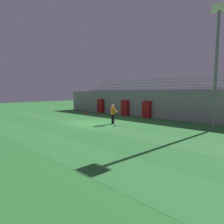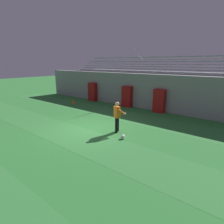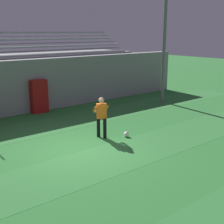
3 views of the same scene
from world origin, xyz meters
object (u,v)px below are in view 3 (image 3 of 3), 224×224
at_px(padding_pillar_gate_right, 39,96).
at_px(goalkeeper, 101,115).
at_px(floodlight_pole, 166,11).
at_px(soccer_ball, 126,134).

distance_m(padding_pillar_gate_right, goalkeeper, 5.29).
bearing_deg(padding_pillar_gate_right, floodlight_pole, -18.79).
bearing_deg(goalkeeper, padding_pillar_gate_right, 91.00).
bearing_deg(soccer_ball, floodlight_pole, 29.85).
xyz_separation_m(padding_pillar_gate_right, soccer_ball, (0.91, -5.89, -0.77)).
height_order(padding_pillar_gate_right, soccer_ball, padding_pillar_gate_right).
bearing_deg(soccer_ball, goalkeeper, 143.33).
height_order(padding_pillar_gate_right, goalkeeper, padding_pillar_gate_right).
distance_m(padding_pillar_gate_right, floodlight_pole, 8.64).
relative_size(floodlight_pole, goalkeeper, 5.09).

